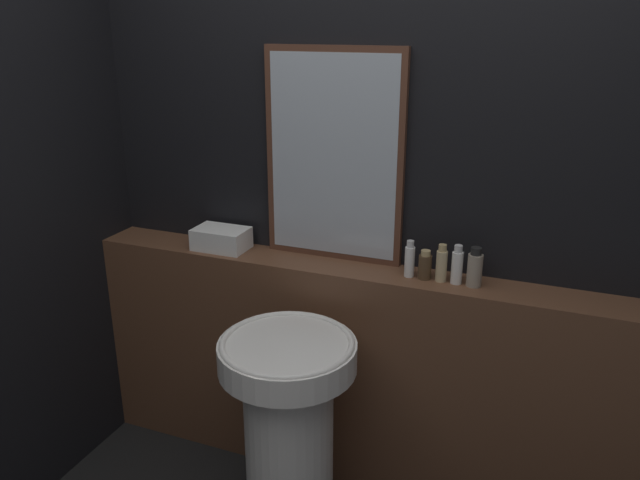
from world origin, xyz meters
TOP-DOWN VIEW (x-y plane):
  - wall_back at (0.00, 1.37)m, footprint 8.00×0.06m
  - vanity_counter at (0.00, 1.23)m, footprint 2.27×0.21m
  - pedestal_sink at (-0.08, 0.81)m, footprint 0.50×0.50m
  - mirror at (-0.10, 1.32)m, footprint 0.57×0.03m
  - towel_stack at (-0.58, 1.23)m, footprint 0.23×0.15m
  - shampoo_bottle at (0.24, 1.23)m, footprint 0.04×0.04m
  - conditioner_bottle at (0.30, 1.23)m, footprint 0.05×0.05m
  - lotion_bottle at (0.36, 1.23)m, footprint 0.04×0.04m
  - body_wash_bottle at (0.42, 1.23)m, footprint 0.04×0.04m
  - hand_soap_bottle at (0.49, 1.23)m, footprint 0.06×0.06m

SIDE VIEW (x-z plane):
  - pedestal_sink at x=-0.08m, z-range 0.06..0.90m
  - vanity_counter at x=0.00m, z-range 0.00..0.97m
  - towel_stack at x=-0.58m, z-range 0.97..1.06m
  - conditioner_bottle at x=0.30m, z-range 0.96..1.08m
  - shampoo_bottle at x=0.24m, z-range 0.96..1.11m
  - lotion_bottle at x=0.36m, z-range 0.96..1.11m
  - hand_soap_bottle at x=0.49m, z-range 0.96..1.11m
  - body_wash_bottle at x=0.42m, z-range 0.96..1.11m
  - wall_back at x=0.00m, z-range 0.00..2.50m
  - mirror at x=-0.10m, z-range 0.97..1.81m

